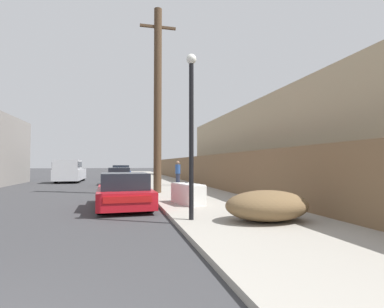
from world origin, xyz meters
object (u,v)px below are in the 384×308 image
at_px(parked_sports_car_red, 124,192).
at_px(utility_pole, 158,99).
at_px(brush_pile, 267,206).
at_px(pedestrian, 178,173).
at_px(discarded_fridge, 188,194).
at_px(pickup_truck, 70,171).
at_px(car_parked_mid, 119,177).
at_px(street_lamp, 191,122).
at_px(car_parked_far, 120,173).

xyz_separation_m(parked_sports_car_red, utility_pole, (1.67, 4.03, 4.24)).
relative_size(brush_pile, pedestrian, 1.33).
bearing_deg(discarded_fridge, parked_sports_car_red, 159.72).
xyz_separation_m(parked_sports_car_red, brush_pile, (3.43, -3.95, -0.06)).
height_order(pickup_truck, brush_pile, pickup_truck).
xyz_separation_m(car_parked_mid, brush_pile, (3.64, -16.08, -0.09)).
relative_size(parked_sports_car_red, street_lamp, 0.98).
bearing_deg(pedestrian, pickup_truck, 137.20).
xyz_separation_m(pickup_truck, brush_pile, (7.66, -19.91, -0.42)).
bearing_deg(parked_sports_car_red, car_parked_far, 87.78).
bearing_deg(parked_sports_car_red, discarded_fridge, -11.44).
xyz_separation_m(brush_pile, pedestrian, (0.16, 12.66, 0.44)).
distance_m(parked_sports_car_red, pickup_truck, 16.52).
xyz_separation_m(pickup_truck, street_lamp, (5.87, -19.29, 1.70)).
relative_size(parked_sports_car_red, utility_pole, 0.45).
bearing_deg(brush_pile, utility_pole, 102.46).
bearing_deg(pickup_truck, car_parked_mid, 136.51).
height_order(parked_sports_car_red, car_parked_mid, car_parked_mid).
height_order(discarded_fridge, pedestrian, pedestrian).
bearing_deg(discarded_fridge, brush_pile, -82.71).
bearing_deg(pickup_truck, brush_pile, 111.12).
bearing_deg(car_parked_mid, pickup_truck, 135.68).
bearing_deg(pedestrian, parked_sports_car_red, -112.40).
bearing_deg(utility_pole, discarded_fridge, -82.86).
relative_size(parked_sports_car_red, car_parked_mid, 0.96).
bearing_deg(car_parked_far, car_parked_mid, -93.73).
distance_m(parked_sports_car_red, car_parked_far, 20.49).
bearing_deg(pedestrian, brush_pile, -90.74).
bearing_deg(street_lamp, pedestrian, 80.77).
bearing_deg(utility_pole, car_parked_mid, 103.04).
height_order(brush_pile, pedestrian, pedestrian).
bearing_deg(discarded_fridge, car_parked_mid, 89.64).
bearing_deg(brush_pile, street_lamp, 160.96).
distance_m(pickup_truck, utility_pole, 13.87).
height_order(car_parked_mid, utility_pole, utility_pole).
xyz_separation_m(discarded_fridge, pedestrian, (1.38, 9.07, 0.46)).
relative_size(parked_sports_car_red, pedestrian, 2.58).
xyz_separation_m(street_lamp, brush_pile, (1.79, -0.62, -2.12)).
xyz_separation_m(car_parked_mid, utility_pole, (1.88, -8.11, 4.21)).
distance_m(car_parked_far, utility_pole, 17.06).
xyz_separation_m(parked_sports_car_red, street_lamp, (1.63, -3.33, 2.06)).
xyz_separation_m(car_parked_mid, pedestrian, (3.80, -3.42, 0.35)).
distance_m(discarded_fridge, street_lamp, 3.72).
bearing_deg(pickup_truck, parked_sports_car_red, 104.93).
distance_m(car_parked_mid, street_lamp, 15.71).
bearing_deg(car_parked_mid, car_parked_far, 88.49).
bearing_deg(car_parked_mid, brush_pile, -78.01).
distance_m(discarded_fridge, utility_pole, 6.18).
bearing_deg(pickup_truck, discarded_fridge, 111.65).
distance_m(car_parked_mid, pickup_truck, 5.56).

